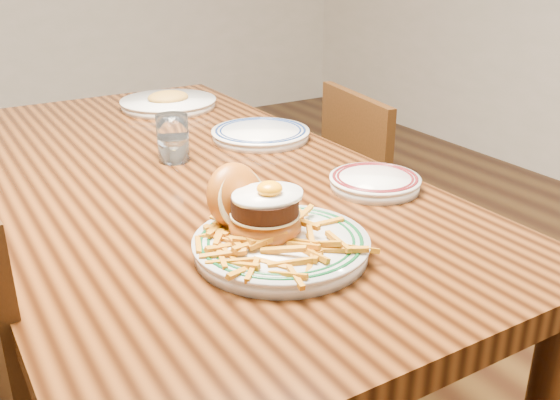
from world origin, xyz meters
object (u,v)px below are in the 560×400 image
main_plate (273,230)px  side_plate (375,181)px  table (179,207)px  chair_right (381,209)px

main_plate → side_plate: (0.32, 0.13, -0.02)m
main_plate → side_plate: 0.35m
table → side_plate: bearing=-45.4°
main_plate → side_plate: main_plate is taller
table → chair_right: (0.74, 0.15, -0.23)m
chair_right → side_plate: chair_right is taller
table → chair_right: bearing=11.3°
main_plate → side_plate: size_ratio=1.63×
chair_right → table: bearing=19.6°
table → main_plate: (-0.01, -0.45, 0.13)m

